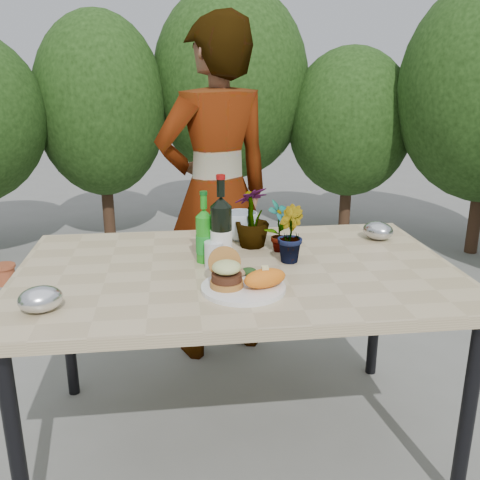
{
  "coord_description": "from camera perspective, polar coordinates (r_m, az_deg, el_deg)",
  "views": [
    {
      "loc": [
        -0.22,
        -1.83,
        1.44
      ],
      "look_at": [
        0.0,
        -0.08,
        0.88
      ],
      "focal_mm": 40.0,
      "sensor_mm": 36.0,
      "label": 1
    }
  ],
  "objects": [
    {
      "name": "grilled_veg",
      "position": [
        1.84,
        0.52,
        -3.41
      ],
      "size": [
        0.08,
        0.05,
        0.03
      ],
      "color": "olive",
      "rests_on": "dinner_plate"
    },
    {
      "name": "sparkling_water",
      "position": [
        2.0,
        -3.82,
        0.39
      ],
      "size": [
        0.07,
        0.07,
        0.27
      ],
      "rotation": [
        0.0,
        0.0,
        -0.23
      ],
      "color": "#1C8918",
      "rests_on": "patio_table"
    },
    {
      "name": "seedling_mid",
      "position": [
        2.01,
        5.27,
        0.64
      ],
      "size": [
        0.1,
        0.12,
        0.21
      ],
      "primitive_type": "imported",
      "rotation": [
        0.0,
        0.0,
        1.66
      ],
      "color": "#1E501B",
      "rests_on": "patio_table"
    },
    {
      "name": "terracotta_pot",
      "position": [
        4.12,
        -23.89,
        -3.34
      ],
      "size": [
        0.17,
        0.17,
        0.14
      ],
      "color": "#B5512E",
      "rests_on": "ground"
    },
    {
      "name": "plastic_cup",
      "position": [
        1.96,
        -2.76,
        -1.53
      ],
      "size": [
        0.07,
        0.07,
        0.09
      ],
      "primitive_type": "cylinder",
      "color": "silver",
      "rests_on": "patio_table"
    },
    {
      "name": "foil_packet_right",
      "position": [
        2.35,
        14.5,
        0.98
      ],
      "size": [
        0.17,
        0.17,
        0.08
      ],
      "primitive_type": "ellipsoid",
      "rotation": [
        0.0,
        0.0,
        2.31
      ],
      "color": "#B1B4B8",
      "rests_on": "patio_table"
    },
    {
      "name": "patio_table",
      "position": [
        1.99,
        -0.29,
        -4.46
      ],
      "size": [
        1.6,
        1.0,
        0.75
      ],
      "color": "tan",
      "rests_on": "ground"
    },
    {
      "name": "dinner_plate",
      "position": [
        1.76,
        0.36,
        -5.12
      ],
      "size": [
        0.28,
        0.28,
        0.01
      ],
      "primitive_type": "cylinder",
      "color": "white",
      "rests_on": "patio_table"
    },
    {
      "name": "seedling_right",
      "position": [
        2.16,
        1.31,
        2.47
      ],
      "size": [
        0.19,
        0.19,
        0.25
      ],
      "primitive_type": "imported",
      "rotation": [
        0.0,
        0.0,
        3.72
      ],
      "color": "#1E521C",
      "rests_on": "patio_table"
    },
    {
      "name": "seedling_left",
      "position": [
        2.11,
        4.17,
        1.45
      ],
      "size": [
        0.13,
        0.13,
        0.21
      ],
      "primitive_type": "imported",
      "rotation": [
        0.0,
        0.0,
        0.74
      ],
      "color": "#1F521C",
      "rests_on": "patio_table"
    },
    {
      "name": "ground",
      "position": [
        2.34,
        -0.26,
        -20.39
      ],
      "size": [
        80.0,
        80.0,
        0.0
      ],
      "primitive_type": "plane",
      "color": "slate",
      "rests_on": "ground"
    },
    {
      "name": "shrub_hedge",
      "position": [
        3.43,
        2.75,
        12.85
      ],
      "size": [
        6.93,
        5.17,
        2.17
      ],
      "color": "#382316",
      "rests_on": "ground"
    },
    {
      "name": "person",
      "position": [
        2.67,
        -2.53,
        4.87
      ],
      "size": [
        0.73,
        0.61,
        1.7
      ],
      "primitive_type": "imported",
      "rotation": [
        0.0,
        0.0,
        3.52
      ],
      "color": "#A76653",
      "rests_on": "ground"
    },
    {
      "name": "wine_bottle",
      "position": [
        1.96,
        -2.01,
        0.84
      ],
      "size": [
        0.08,
        0.08,
        0.34
      ],
      "rotation": [
        0.0,
        0.0,
        -0.23
      ],
      "color": "black",
      "rests_on": "patio_table"
    },
    {
      "name": "sweet_potato",
      "position": [
        1.74,
        2.67,
        -4.09
      ],
      "size": [
        0.17,
        0.12,
        0.06
      ],
      "primitive_type": "ellipsoid",
      "rotation": [
        0.0,
        0.0,
        0.35
      ],
      "color": "orange",
      "rests_on": "dinner_plate"
    },
    {
      "name": "blue_bowl",
      "position": [
        2.27,
        0.09,
        1.5
      ],
      "size": [
        0.19,
        0.19,
        0.12
      ],
      "primitive_type": "imported",
      "rotation": [
        0.0,
        0.0,
        0.32
      ],
      "color": "silver",
      "rests_on": "patio_table"
    },
    {
      "name": "burger_stack",
      "position": [
        1.76,
        -1.5,
        -3.37
      ],
      "size": [
        0.11,
        0.16,
        0.11
      ],
      "color": "#B7722D",
      "rests_on": "dinner_plate"
    },
    {
      "name": "foil_packet_left",
      "position": [
        1.71,
        -20.51,
        -5.93
      ],
      "size": [
        0.16,
        0.15,
        0.08
      ],
      "primitive_type": "ellipsoid",
      "rotation": [
        0.0,
        0.0,
        0.37
      ],
      "color": "silver",
      "rests_on": "patio_table"
    }
  ]
}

